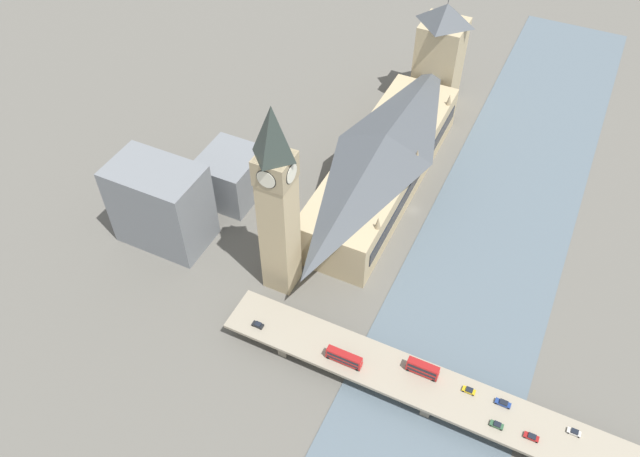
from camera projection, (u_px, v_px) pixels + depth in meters
ground_plane at (414, 211)px, 251.59m from camera, size 600.00×600.00×0.00m
river_water at (494, 236)px, 241.64m from camera, size 54.13×360.00×0.30m
parliament_hall at (384, 161)px, 251.93m from camera, size 29.21×107.10×27.09m
clock_tower at (277, 200)px, 197.24m from camera, size 11.59×11.59×76.82m
victoria_tower at (440, 56)px, 285.10m from camera, size 19.40×19.40×54.06m
road_bridge at (433, 390)px, 190.97m from camera, size 140.26×16.36×6.26m
double_decker_bus_lead at (423, 368)px, 191.64m from camera, size 10.21×2.63×5.07m
double_decker_bus_mid at (344, 357)px, 194.57m from camera, size 11.83×2.57×4.66m
car_northbound_lead at (503, 403)px, 185.88m from camera, size 4.71×1.80×1.55m
car_northbound_mid at (258, 325)px, 205.20m from camera, size 3.88×1.92×1.42m
car_northbound_tail at (531, 437)px, 178.74m from camera, size 4.29×1.88×1.35m
car_southbound_lead at (574, 432)px, 179.71m from camera, size 3.85×1.76×1.41m
car_southbound_mid at (469, 390)px, 188.84m from camera, size 4.03×1.88×1.35m
car_southbound_tail at (497, 425)px, 181.21m from camera, size 3.95×1.83×1.42m
city_block_west at (231, 176)px, 250.89m from camera, size 21.79×24.38×20.16m
city_block_center at (161, 205)px, 229.93m from camera, size 33.77×21.25×33.70m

